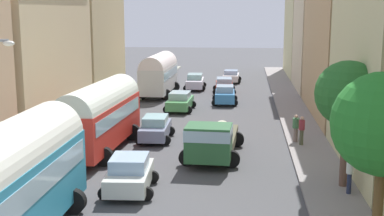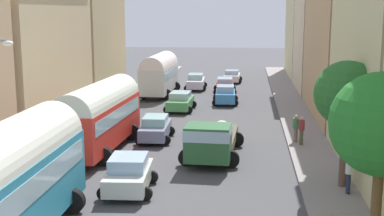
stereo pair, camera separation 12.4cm
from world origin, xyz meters
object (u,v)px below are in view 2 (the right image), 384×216
at_px(parked_bus_0, 12,175).
at_px(parked_bus_2, 159,73).
at_px(car_3, 129,174).
at_px(pedestrian_2, 296,128).
at_px(parked_bus_1, 100,114).
at_px(pedestrian_1, 302,129).
at_px(car_1, 225,85).
at_px(car_6, 196,82).
at_px(car_2, 232,76).
at_px(car_0, 225,95).
at_px(pedestrian_3, 349,172).
at_px(car_4, 155,128).
at_px(cargo_truck_0, 211,139).
at_px(car_5, 180,101).

bearing_deg(parked_bus_0, parked_bus_2, 90.73).
height_order(parked_bus_2, car_3, parked_bus_2).
relative_size(car_3, pedestrian_2, 2.08).
relative_size(parked_bus_1, pedestrian_1, 4.87).
height_order(car_1, car_6, car_6).
distance_m(parked_bus_1, car_2, 30.84).
relative_size(parked_bus_1, parked_bus_2, 1.11).
xyz_separation_m(car_0, car_3, (-3.27, -22.76, -0.00)).
relative_size(car_2, pedestrian_3, 1.94).
height_order(car_0, pedestrian_1, pedestrian_1).
bearing_deg(pedestrian_1, parked_bus_2, 122.68).
bearing_deg(car_2, car_0, -90.46).
bearing_deg(parked_bus_0, car_2, 81.61).
bearing_deg(car_0, parked_bus_0, -102.19).
height_order(parked_bus_2, pedestrian_3, parked_bus_2).
height_order(car_4, pedestrian_3, pedestrian_3).
height_order(parked_bus_0, parked_bus_2, parked_bus_0).
height_order(cargo_truck_0, pedestrian_1, cargo_truck_0).
xyz_separation_m(parked_bus_0, car_2, (6.18, 41.89, -1.64)).
xyz_separation_m(parked_bus_2, car_3, (3.21, -26.69, -1.40)).
xyz_separation_m(car_0, pedestrian_3, (6.32, -22.41, 0.31)).
distance_m(parked_bus_2, car_1, 6.67).
bearing_deg(cargo_truck_0, car_4, 133.13).
xyz_separation_m(car_3, pedestrian_1, (8.39, 8.61, 0.27)).
relative_size(car_1, car_5, 1.05).
bearing_deg(pedestrian_3, parked_bus_0, -155.41).
xyz_separation_m(cargo_truck_0, car_1, (-0.36, 23.51, -0.40)).
height_order(cargo_truck_0, car_0, cargo_truck_0).
xyz_separation_m(car_0, car_1, (-0.33, 6.09, -0.04)).
bearing_deg(pedestrian_3, pedestrian_2, 99.31).
relative_size(parked_bus_2, car_2, 2.22).
bearing_deg(car_6, car_1, -34.18).
relative_size(parked_bus_1, car_4, 2.29).
bearing_deg(car_5, car_1, 71.79).
bearing_deg(car_5, parked_bus_2, 111.87).
bearing_deg(car_2, car_3, -95.28).
height_order(car_3, pedestrian_2, pedestrian_2).
relative_size(car_2, car_3, 0.98).
bearing_deg(pedestrian_3, car_6, 107.67).
bearing_deg(car_3, car_2, 84.72).
bearing_deg(parked_bus_1, car_0, 68.49).
distance_m(parked_bus_0, car_1, 34.68).
xyz_separation_m(car_5, car_6, (0.06, 11.70, 0.04)).
relative_size(parked_bus_0, parked_bus_2, 1.01).
distance_m(parked_bus_1, car_5, 13.19).
bearing_deg(parked_bus_2, car_5, -68.13).
xyz_separation_m(cargo_truck_0, car_6, (-3.46, 25.61, -0.35)).
relative_size(cargo_truck_0, car_0, 1.88).
xyz_separation_m(cargo_truck_0, pedestrian_1, (5.09, 3.27, -0.08)).
height_order(cargo_truck_0, pedestrian_2, cargo_truck_0).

